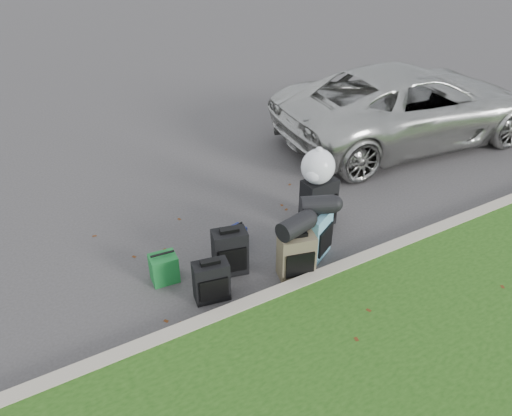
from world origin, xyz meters
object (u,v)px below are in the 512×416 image
suitcase_large_black_left (230,252)px  tote_green (164,268)px  suitcase_olive (296,256)px  suitcase_teal (315,234)px  tote_navy (236,236)px  suitcase_small_black (211,281)px  suv (410,105)px  suitcase_large_black_right (318,203)px

suitcase_large_black_left → tote_green: size_ratio=1.67×
suitcase_olive → suitcase_teal: (0.46, 0.23, 0.03)m
suitcase_olive → suitcase_large_black_left: bearing=159.7°
tote_green → tote_navy: tote_green is taller
suitcase_teal → tote_green: (-1.97, 0.52, -0.15)m
suitcase_small_black → tote_green: 0.72m
suv → suitcase_large_black_right: bearing=122.0°
suitcase_large_black_left → suitcase_large_black_right: size_ratio=0.85×
suitcase_teal → suitcase_large_black_right: 0.77m
suitcase_large_black_right → tote_green: 2.46m
suv → tote_navy: bearing=113.7°
suitcase_teal → tote_green: 2.04m
suitcase_large_black_right → tote_green: (-2.46, -0.09, -0.18)m
tote_green → suv: bearing=21.7°
suitcase_teal → suitcase_large_black_right: (0.48, 0.60, 0.03)m
tote_navy → suitcase_small_black: bearing=-147.4°
suitcase_olive → suitcase_teal: 0.52m
suitcase_large_black_left → suitcase_large_black_right: (1.65, 0.35, 0.06)m
suitcase_large_black_left → tote_navy: size_ratio=2.32×
suitcase_large_black_right → tote_green: size_ratio=1.97×
suitcase_small_black → suv: bearing=34.1°
suitcase_olive → suitcase_large_black_right: size_ratio=0.83×
suitcase_large_black_left → suitcase_teal: size_ratio=0.93×
tote_navy → suitcase_teal: bearing=-57.1°
suv → suitcase_small_black: size_ratio=10.03×
tote_navy → tote_green: bearing=176.8°
suv → suitcase_large_black_left: 5.36m
suv → suitcase_large_black_left: size_ratio=8.44×
suitcase_large_black_left → tote_green: (-0.81, 0.26, -0.13)m
suitcase_large_black_left → suitcase_teal: 1.19m
suitcase_large_black_right → tote_green: bearing=-179.7°
suv → tote_navy: suv is taller
suitcase_small_black → suitcase_teal: size_ratio=0.79×
suitcase_large_black_left → tote_green: 0.86m
suv → suitcase_teal: size_ratio=7.88×
suitcase_small_black → suitcase_large_black_left: 0.55m
suv → suitcase_large_black_right: suv is taller
suitcase_small_black → suitcase_large_black_left: (0.43, 0.34, 0.05)m
suitcase_teal → suitcase_large_black_right: bearing=22.4°
tote_navy → suitcase_large_black_right: bearing=-20.9°
suitcase_large_black_left → suitcase_olive: suitcase_large_black_left is taller
suitcase_large_black_left → suitcase_teal: suitcase_teal is taller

